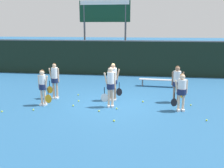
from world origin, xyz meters
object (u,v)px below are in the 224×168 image
at_px(bench_courtside, 158,80).
at_px(player_4, 113,79).
at_px(player_1, 110,83).
at_px(tennis_ball_11, 191,105).
at_px(scoreboard, 105,17).
at_px(player_0, 43,85).
at_px(tennis_ball_1, 79,101).
at_px(tennis_ball_9, 99,111).
at_px(tennis_ball_6, 207,120).
at_px(tennis_ball_0, 73,106).
at_px(player_2, 182,89).
at_px(tennis_ball_3, 78,95).
at_px(tennis_ball_10, 41,90).
at_px(tennis_ball_4, 117,109).
at_px(player_3, 55,78).
at_px(tennis_ball_2, 33,110).
at_px(player_5, 177,81).
at_px(tennis_ball_7, 2,111).
at_px(tennis_ball_8, 143,102).
at_px(tennis_ball_5, 114,121).

bearing_deg(bench_courtside, player_4, -119.73).
relative_size(player_1, tennis_ball_11, 28.26).
relative_size(scoreboard, bench_courtside, 2.43).
distance_m(player_0, tennis_ball_1, 1.85).
bearing_deg(player_1, tennis_ball_9, -129.10).
bearing_deg(player_4, tennis_ball_6, -32.01).
bearing_deg(player_4, player_1, -90.52).
bearing_deg(tennis_ball_11, tennis_ball_0, -170.98).
distance_m(player_2, tennis_ball_3, 5.36).
bearing_deg(scoreboard, player_4, -77.73).
relative_size(tennis_ball_6, tennis_ball_10, 0.96).
bearing_deg(player_2, tennis_ball_4, 174.55).
bearing_deg(tennis_ball_3, player_2, -20.70).
height_order(player_2, player_4, player_4).
relative_size(player_3, player_4, 0.98).
bearing_deg(player_3, player_4, 2.19).
distance_m(player_3, tennis_ball_2, 2.21).
height_order(player_1, player_2, player_1).
distance_m(player_1, player_5, 3.16).
bearing_deg(player_2, tennis_ball_10, 151.68).
relative_size(tennis_ball_0, tennis_ball_7, 1.01).
distance_m(player_5, tennis_ball_8, 1.85).
height_order(tennis_ball_2, tennis_ball_6, tennis_ball_2).
xyz_separation_m(player_2, tennis_ball_4, (-2.69, -0.15, -0.92)).
bearing_deg(tennis_ball_1, player_3, 163.43).
bearing_deg(player_5, tennis_ball_6, -71.87).
distance_m(tennis_ball_5, tennis_ball_11, 4.01).
relative_size(player_3, tennis_ball_9, 25.04).
height_order(tennis_ball_4, tennis_ball_7, same).
distance_m(scoreboard, tennis_ball_3, 8.20).
relative_size(player_1, tennis_ball_5, 25.43).
bearing_deg(player_4, tennis_ball_9, -103.16).
height_order(bench_courtside, tennis_ball_4, bench_courtside).
bearing_deg(tennis_ball_7, tennis_ball_8, 21.35).
bearing_deg(scoreboard, tennis_ball_2, -98.57).
bearing_deg(tennis_ball_3, player_4, -19.33).
xyz_separation_m(player_2, tennis_ball_6, (0.85, -1.09, -0.92)).
bearing_deg(tennis_ball_10, tennis_ball_3, -17.80).
distance_m(bench_courtside, player_5, 3.35).
xyz_separation_m(tennis_ball_0, tennis_ball_11, (5.22, 0.83, -0.00)).
bearing_deg(player_0, player_3, 92.11).
bearing_deg(tennis_ball_7, tennis_ball_3, 51.32).
bearing_deg(player_4, player_3, 179.39).
distance_m(player_4, tennis_ball_9, 2.07).
distance_m(player_0, tennis_ball_7, 2.01).
distance_m(player_2, tennis_ball_8, 2.13).
distance_m(tennis_ball_1, tennis_ball_8, 3.04).
relative_size(tennis_ball_0, tennis_ball_10, 0.97).
relative_size(tennis_ball_0, tennis_ball_8, 0.96).
distance_m(scoreboard, tennis_ball_0, 9.84).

